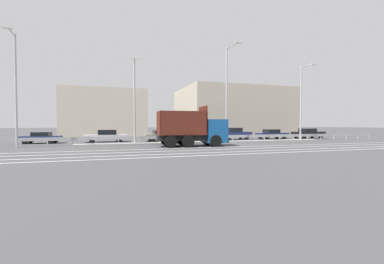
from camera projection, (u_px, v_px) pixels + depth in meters
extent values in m
plane|color=#424244|center=(221.00, 145.00, 24.96)|extent=(320.00, 320.00, 0.00)
cube|color=silver|center=(198.00, 148.00, 21.66)|extent=(48.91, 0.16, 0.01)
cube|color=silver|center=(206.00, 150.00, 19.86)|extent=(48.91, 0.16, 0.01)
cube|color=silver|center=(215.00, 152.00, 18.06)|extent=(48.91, 0.16, 0.01)
cube|color=silver|center=(224.00, 155.00, 16.68)|extent=(48.91, 0.16, 0.01)
cube|color=gray|center=(212.00, 142.00, 27.18)|extent=(26.90, 1.10, 0.18)
cube|color=#9EA0A5|center=(207.00, 137.00, 28.38)|extent=(48.91, 0.04, 0.32)
cylinder|color=#ADADB2|center=(21.00, 143.00, 22.98)|extent=(0.09, 0.09, 0.62)
cylinder|color=#ADADB2|center=(48.00, 143.00, 23.61)|extent=(0.09, 0.09, 0.62)
cylinder|color=#ADADB2|center=(72.00, 142.00, 24.25)|extent=(0.09, 0.09, 0.62)
cylinder|color=#ADADB2|center=(96.00, 142.00, 24.88)|extent=(0.09, 0.09, 0.62)
cylinder|color=#ADADB2|center=(119.00, 141.00, 25.52)|extent=(0.09, 0.09, 0.62)
cylinder|color=#ADADB2|center=(140.00, 141.00, 26.16)|extent=(0.09, 0.09, 0.62)
cylinder|color=#ADADB2|center=(160.00, 140.00, 26.79)|extent=(0.09, 0.09, 0.62)
cylinder|color=#ADADB2|center=(180.00, 140.00, 27.43)|extent=(0.09, 0.09, 0.62)
cylinder|color=#ADADB2|center=(198.00, 140.00, 28.07)|extent=(0.09, 0.09, 0.62)
cylinder|color=#ADADB2|center=(216.00, 139.00, 28.70)|extent=(0.09, 0.09, 0.62)
cylinder|color=#ADADB2|center=(233.00, 139.00, 29.34)|extent=(0.09, 0.09, 0.62)
cylinder|color=#ADADB2|center=(249.00, 139.00, 29.97)|extent=(0.09, 0.09, 0.62)
cylinder|color=#ADADB2|center=(265.00, 138.00, 30.61)|extent=(0.09, 0.09, 0.62)
cylinder|color=#ADADB2|center=(280.00, 138.00, 31.25)|extent=(0.09, 0.09, 0.62)
cylinder|color=#ADADB2|center=(294.00, 138.00, 31.88)|extent=(0.09, 0.09, 0.62)
cylinder|color=#ADADB2|center=(308.00, 138.00, 32.52)|extent=(0.09, 0.09, 0.62)
cylinder|color=#ADADB2|center=(321.00, 137.00, 33.16)|extent=(0.09, 0.09, 0.62)
cylinder|color=#ADADB2|center=(334.00, 137.00, 33.79)|extent=(0.09, 0.09, 0.62)
cylinder|color=#ADADB2|center=(346.00, 137.00, 34.43)|extent=(0.09, 0.09, 0.62)
cylinder|color=#ADADB2|center=(358.00, 137.00, 35.06)|extent=(0.09, 0.09, 0.62)
cylinder|color=#ADADB2|center=(369.00, 137.00, 35.70)|extent=(0.09, 0.09, 0.62)
cube|color=#144C8C|center=(214.00, 131.00, 23.91)|extent=(1.97, 2.54, 2.13)
cube|color=black|center=(223.00, 127.00, 24.14)|extent=(0.12, 2.12, 0.80)
cube|color=black|center=(224.00, 140.00, 24.19)|extent=(0.20, 2.42, 0.24)
cube|color=black|center=(181.00, 138.00, 23.11)|extent=(4.40, 1.54, 0.53)
cube|color=#511E14|center=(181.00, 134.00, 23.10)|extent=(4.27, 2.55, 0.12)
cube|color=#511E14|center=(179.00, 123.00, 24.17)|extent=(4.18, 0.28, 1.97)
cube|color=#511E14|center=(184.00, 122.00, 21.98)|extent=(4.18, 0.28, 1.97)
cube|color=#511E14|center=(203.00, 120.00, 23.60)|extent=(0.20, 2.37, 2.47)
cube|color=#511E14|center=(159.00, 122.00, 22.54)|extent=(0.20, 2.37, 1.97)
cylinder|color=black|center=(207.00, 139.00, 25.02)|extent=(1.05, 0.36, 1.04)
cylinder|color=black|center=(216.00, 141.00, 22.69)|extent=(1.05, 0.36, 1.04)
cylinder|color=black|center=(182.00, 140.00, 24.37)|extent=(1.05, 0.36, 1.04)
cylinder|color=black|center=(188.00, 141.00, 22.04)|extent=(1.05, 0.36, 1.04)
cylinder|color=black|center=(166.00, 140.00, 23.97)|extent=(1.05, 0.36, 1.04)
cylinder|color=black|center=(171.00, 142.00, 21.64)|extent=(1.05, 0.36, 1.04)
cylinder|color=white|center=(160.00, 143.00, 25.52)|extent=(0.16, 0.16, 0.33)
cylinder|color=black|center=(160.00, 139.00, 25.51)|extent=(0.16, 0.16, 0.33)
cylinder|color=white|center=(160.00, 136.00, 25.50)|extent=(0.16, 0.16, 0.33)
cylinder|color=black|center=(160.00, 133.00, 25.49)|extent=(0.16, 0.16, 0.33)
cylinder|color=white|center=(160.00, 130.00, 25.48)|extent=(0.16, 0.16, 0.33)
cylinder|color=#1E4CB2|center=(160.00, 124.00, 25.46)|extent=(0.79, 0.03, 0.79)
cylinder|color=white|center=(160.00, 124.00, 25.46)|extent=(0.85, 0.02, 0.85)
cylinder|color=#ADADB2|center=(16.00, 91.00, 21.52)|extent=(0.18, 0.18, 9.52)
cylinder|color=#ADADB2|center=(11.00, 32.00, 20.39)|extent=(0.25, 2.16, 0.10)
cube|color=silver|center=(7.00, 28.00, 19.39)|extent=(0.71, 0.25, 0.12)
cylinder|color=#ADADB2|center=(135.00, 103.00, 24.76)|extent=(0.18, 0.18, 8.08)
cylinder|color=#ADADB2|center=(135.00, 60.00, 23.66)|extent=(0.20, 2.04, 0.10)
cube|color=silver|center=(135.00, 58.00, 22.68)|extent=(0.71, 0.23, 0.12)
cylinder|color=#ADADB2|center=(227.00, 95.00, 27.75)|extent=(0.18, 0.18, 10.28)
cylinder|color=#ADADB2|center=(232.00, 45.00, 26.39)|extent=(0.16, 2.57, 0.10)
cube|color=silver|center=(239.00, 42.00, 25.18)|extent=(0.70, 0.22, 0.12)
cylinder|color=#ADADB2|center=(301.00, 104.00, 30.75)|extent=(0.18, 0.18, 8.99)
cylinder|color=#ADADB2|center=(307.00, 66.00, 29.78)|extent=(0.25, 1.83, 0.10)
cube|color=silver|center=(314.00, 64.00, 28.93)|extent=(0.71, 0.26, 0.12)
cube|color=navy|center=(40.00, 138.00, 26.82)|extent=(4.05, 1.98, 0.49)
cube|color=black|center=(42.00, 134.00, 26.83)|extent=(1.76, 1.60, 0.41)
cylinder|color=black|center=(24.00, 141.00, 25.77)|extent=(0.61, 0.25, 0.60)
cylinder|color=black|center=(30.00, 140.00, 27.33)|extent=(0.61, 0.25, 0.60)
cylinder|color=black|center=(51.00, 141.00, 26.33)|extent=(0.61, 0.25, 0.60)
cylinder|color=black|center=(55.00, 140.00, 27.88)|extent=(0.61, 0.25, 0.60)
cube|color=silver|center=(106.00, 137.00, 29.06)|extent=(4.75, 2.02, 0.52)
cube|color=black|center=(107.00, 132.00, 29.10)|extent=(2.05, 1.64, 0.56)
cylinder|color=black|center=(92.00, 140.00, 27.78)|extent=(0.61, 0.24, 0.60)
cylinder|color=black|center=(92.00, 139.00, 29.31)|extent=(0.61, 0.24, 0.60)
cylinder|color=black|center=(120.00, 139.00, 28.83)|extent=(0.61, 0.24, 0.60)
cylinder|color=black|center=(118.00, 139.00, 30.36)|extent=(0.61, 0.24, 0.60)
cube|color=gray|center=(162.00, 136.00, 30.59)|extent=(4.14, 2.10, 0.58)
cube|color=black|center=(161.00, 132.00, 30.53)|extent=(1.78, 1.76, 0.43)
cylinder|color=black|center=(170.00, 138.00, 31.89)|extent=(0.61, 0.23, 0.60)
cylinder|color=black|center=(174.00, 139.00, 30.18)|extent=(0.61, 0.23, 0.60)
cylinder|color=black|center=(150.00, 138.00, 31.01)|extent=(0.61, 0.23, 0.60)
cylinder|color=black|center=(153.00, 139.00, 29.31)|extent=(0.61, 0.23, 0.60)
cube|color=silver|center=(199.00, 135.00, 32.28)|extent=(4.14, 1.76, 0.63)
cube|color=black|center=(198.00, 131.00, 32.23)|extent=(1.74, 1.54, 0.57)
cylinder|color=black|center=(206.00, 137.00, 33.47)|extent=(0.60, 0.20, 0.60)
cylinder|color=black|center=(211.00, 138.00, 31.90)|extent=(0.60, 0.20, 0.60)
cylinder|color=black|center=(188.00, 138.00, 32.69)|extent=(0.60, 0.20, 0.60)
cylinder|color=black|center=(191.00, 138.00, 31.11)|extent=(0.60, 0.20, 0.60)
cube|color=navy|center=(235.00, 134.00, 34.02)|extent=(4.41, 1.82, 0.71)
cube|color=black|center=(234.00, 130.00, 33.96)|extent=(1.88, 1.53, 0.54)
cylinder|color=black|center=(240.00, 137.00, 35.23)|extent=(0.61, 0.22, 0.60)
cylinder|color=black|center=(247.00, 137.00, 33.74)|extent=(0.61, 0.22, 0.60)
cylinder|color=black|center=(223.00, 137.00, 34.32)|extent=(0.61, 0.22, 0.60)
cylinder|color=black|center=(228.00, 138.00, 32.83)|extent=(0.61, 0.22, 0.60)
cube|color=navy|center=(272.00, 135.00, 35.47)|extent=(4.49, 1.78, 0.53)
cube|color=black|center=(271.00, 131.00, 35.41)|extent=(1.90, 1.51, 0.49)
cylinder|color=black|center=(277.00, 136.00, 36.67)|extent=(0.60, 0.21, 0.60)
cylinder|color=black|center=(284.00, 137.00, 35.17)|extent=(0.60, 0.21, 0.60)
cylinder|color=black|center=(260.00, 137.00, 35.77)|extent=(0.60, 0.21, 0.60)
cylinder|color=black|center=(267.00, 137.00, 34.28)|extent=(0.60, 0.21, 0.60)
cube|color=black|center=(308.00, 134.00, 36.99)|extent=(4.63, 1.81, 0.66)
cube|color=black|center=(307.00, 130.00, 36.93)|extent=(1.95, 1.57, 0.46)
cylinder|color=black|center=(312.00, 136.00, 38.23)|extent=(0.60, 0.20, 0.60)
cylinder|color=black|center=(321.00, 136.00, 36.62)|extent=(0.60, 0.20, 0.60)
cylinder|color=black|center=(296.00, 136.00, 37.38)|extent=(0.60, 0.20, 0.60)
cylinder|color=black|center=(304.00, 137.00, 35.77)|extent=(0.60, 0.20, 0.60)
cube|color=beige|center=(105.00, 114.00, 41.47)|extent=(12.24, 10.72, 7.34)
cube|color=#B7AD99|center=(232.00, 113.00, 47.28)|extent=(18.40, 14.18, 8.39)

